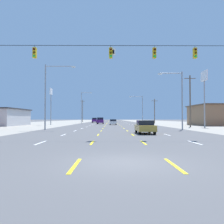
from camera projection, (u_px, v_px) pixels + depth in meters
name	position (u px, v px, depth m)	size (l,w,h in m)	color
ground_plane	(112.00, 124.00, 74.48)	(572.00, 572.00, 0.00)	#4C4C4F
lot_apron_left	(36.00, 124.00, 74.31)	(28.00, 440.00, 0.01)	gray
lot_apron_right	(187.00, 124.00, 74.65)	(28.00, 440.00, 0.01)	gray
lane_markings	(111.00, 122.00, 112.97)	(10.64, 227.60, 0.01)	white
signal_span_wire	(118.00, 76.00, 20.20)	(25.73, 0.53, 9.39)	brown
sedan_inner_right_nearest	(145.00, 127.00, 24.91)	(1.80, 4.50, 1.46)	#B28C33
sedan_center_turn_near	(113.00, 122.00, 60.58)	(1.80, 4.50, 1.46)	white
suv_inner_left_mid	(100.00, 121.00, 70.46)	(1.98, 4.90, 1.98)	#4C196B
suv_far_left_midfar	(95.00, 120.00, 94.48)	(1.98, 4.90, 1.98)	#4C196B
storefront_left_row_1	(0.00, 117.00, 53.67)	(10.24, 14.59, 4.01)	#B2B2B7
storefront_right_row_1	(220.00, 115.00, 55.44)	(12.89, 12.89, 5.00)	#8C6B4C
pole_sign_left_row_1	(51.00, 98.00, 58.15)	(0.24, 2.00, 9.37)	gray
pole_sign_right_row_1	(204.00, 83.00, 43.87)	(0.24, 2.68, 10.85)	gray
streetlight_left_row_0	(49.00, 92.00, 33.65)	(4.50, 0.26, 9.68)	gray
streetlight_right_row_0	(180.00, 96.00, 33.76)	(3.66, 0.26, 8.66)	gray
streetlight_left_row_1	(82.00, 106.00, 75.46)	(3.64, 0.26, 10.52)	gray
streetlight_right_row_1	(141.00, 107.00, 75.57)	(4.42, 0.26, 9.23)	gray
utility_pole_right_row_0	(190.00, 100.00, 44.42)	(2.20, 0.26, 10.12)	brown
utility_pole_right_row_1	(155.00, 111.00, 75.94)	(2.20, 0.26, 8.19)	brown
utility_pole_left_row_2	(83.00, 111.00, 105.60)	(2.20, 0.26, 10.35)	brown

